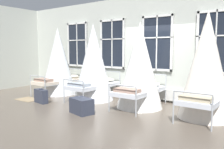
{
  "coord_description": "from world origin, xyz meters",
  "views": [
    {
      "loc": [
        3.37,
        -6.05,
        1.71
      ],
      "look_at": [
        -1.04,
        0.02,
        0.91
      ],
      "focal_mm": 37.54,
      "sensor_mm": 36.0,
      "label": 1
    }
  ],
  "objects_px": {
    "cot_second": "(93,63)",
    "suitcase_dark": "(41,96)",
    "cot_fourth": "(206,66)",
    "cot_third": "(140,67)",
    "cot_first": "(58,62)",
    "travel_trunk": "(82,106)"
  },
  "relations": [
    {
      "from": "cot_fourth",
      "to": "cot_second",
      "type": "bearing_deg",
      "value": 91.63
    },
    {
      "from": "cot_third",
      "to": "suitcase_dark",
      "type": "relative_size",
      "value": 4.3
    },
    {
      "from": "cot_third",
      "to": "cot_fourth",
      "type": "relative_size",
      "value": 0.93
    },
    {
      "from": "suitcase_dark",
      "to": "cot_second",
      "type": "bearing_deg",
      "value": 61.23
    },
    {
      "from": "cot_first",
      "to": "travel_trunk",
      "type": "xyz_separation_m",
      "value": [
        2.7,
        -1.58,
        -1.02
      ]
    },
    {
      "from": "cot_second",
      "to": "suitcase_dark",
      "type": "bearing_deg",
      "value": 142.81
    },
    {
      "from": "cot_third",
      "to": "suitcase_dark",
      "type": "xyz_separation_m",
      "value": [
        -2.85,
        -1.37,
        -0.99
      ]
    },
    {
      "from": "cot_first",
      "to": "travel_trunk",
      "type": "bearing_deg",
      "value": -119.1
    },
    {
      "from": "cot_fourth",
      "to": "suitcase_dark",
      "type": "xyz_separation_m",
      "value": [
        -4.71,
        -1.39,
        -1.08
      ]
    },
    {
      "from": "cot_first",
      "to": "cot_second",
      "type": "height_order",
      "value": "cot_second"
    },
    {
      "from": "cot_second",
      "to": "cot_third",
      "type": "relative_size",
      "value": 1.03
    },
    {
      "from": "cot_third",
      "to": "suitcase_dark",
      "type": "distance_m",
      "value": 3.32
    },
    {
      "from": "cot_third",
      "to": "travel_trunk",
      "type": "bearing_deg",
      "value": 148.48
    },
    {
      "from": "cot_second",
      "to": "cot_third",
      "type": "height_order",
      "value": "cot_second"
    },
    {
      "from": "suitcase_dark",
      "to": "travel_trunk",
      "type": "distance_m",
      "value": 1.95
    },
    {
      "from": "travel_trunk",
      "to": "cot_fourth",
      "type": "bearing_deg",
      "value": 29.21
    },
    {
      "from": "suitcase_dark",
      "to": "travel_trunk",
      "type": "height_order",
      "value": "suitcase_dark"
    },
    {
      "from": "cot_second",
      "to": "travel_trunk",
      "type": "bearing_deg",
      "value": -149.74
    },
    {
      "from": "cot_second",
      "to": "cot_third",
      "type": "bearing_deg",
      "value": -89.84
    },
    {
      "from": "cot_first",
      "to": "cot_fourth",
      "type": "distance_m",
      "value": 5.47
    },
    {
      "from": "cot_first",
      "to": "travel_trunk",
      "type": "distance_m",
      "value": 3.29
    },
    {
      "from": "suitcase_dark",
      "to": "travel_trunk",
      "type": "relative_size",
      "value": 0.91
    }
  ]
}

